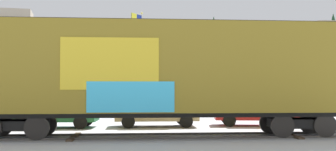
% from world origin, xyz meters
% --- Properties ---
extents(ground_plane, '(260.00, 260.00, 0.00)m').
position_xyz_m(ground_plane, '(0.00, 0.00, 0.00)').
color(ground_plane, '#B2B5BC').
extents(track, '(60.02, 3.15, 0.08)m').
position_xyz_m(track, '(0.10, -0.00, 0.04)').
color(track, '#4C4742').
rests_on(track, ground_plane).
extents(freight_car, '(15.82, 3.16, 4.63)m').
position_xyz_m(freight_car, '(0.22, -0.00, 2.62)').
color(freight_car, olive).
rests_on(freight_car, ground_plane).
extents(flagpole, '(0.84, 1.31, 7.48)m').
position_xyz_m(flagpole, '(-0.64, 13.28, 4.78)').
color(flagpole, silver).
rests_on(flagpole, ground_plane).
extents(hillside, '(134.67, 43.20, 14.96)m').
position_xyz_m(hillside, '(-0.00, 58.43, 5.08)').
color(hillside, gray).
rests_on(hillside, ground_plane).
extents(parked_car_green, '(4.10, 2.03, 1.64)m').
position_xyz_m(parked_car_green, '(-4.75, 4.25, 0.84)').
color(parked_car_green, '#1E5933').
rests_on(parked_car_green, ground_plane).
extents(parked_car_tan, '(4.11, 2.01, 1.61)m').
position_xyz_m(parked_car_tan, '(0.18, 4.47, 0.83)').
color(parked_car_tan, '#9E8966').
rests_on(parked_car_tan, ground_plane).
extents(parked_car_red, '(4.44, 2.30, 1.64)m').
position_xyz_m(parked_car_red, '(5.34, 4.67, 0.83)').
color(parked_car_red, '#B21E1E').
rests_on(parked_car_red, ground_plane).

